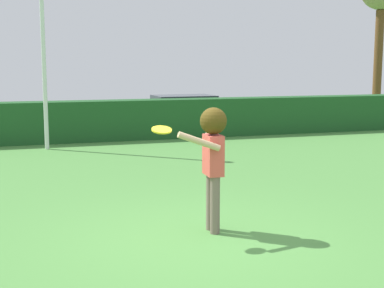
% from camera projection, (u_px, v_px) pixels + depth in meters
% --- Properties ---
extents(ground_plane, '(60.00, 60.00, 0.00)m').
position_uv_depth(ground_plane, '(199.00, 239.00, 7.66)').
color(ground_plane, '#4F8D40').
extents(person, '(0.79, 0.56, 1.81)m').
position_uv_depth(person, '(213.00, 150.00, 7.84)').
color(person, '#79635A').
rests_on(person, ground).
extents(frisbee, '(0.28, 0.27, 0.09)m').
position_uv_depth(frisbee, '(162.00, 130.00, 7.46)').
color(frisbee, yellow).
extents(lamppost, '(0.24, 0.24, 6.32)m').
position_uv_depth(lamppost, '(42.00, 25.00, 15.21)').
color(lamppost, silver).
rests_on(lamppost, ground).
extents(hedge_row, '(26.32, 0.90, 1.27)m').
position_uv_depth(hedge_row, '(96.00, 121.00, 17.36)').
color(hedge_row, '#1E5023').
rests_on(hedge_row, ground).
extents(parked_car_black, '(4.24, 1.88, 1.25)m').
position_uv_depth(parked_car_black, '(184.00, 110.00, 20.62)').
color(parked_car_black, black).
rests_on(parked_car_black, ground).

